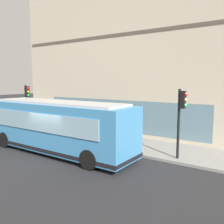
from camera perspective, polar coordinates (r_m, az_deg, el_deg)
The scene contains 10 objects.
ground at distance 14.34m, azimuth -13.20°, elevation -10.12°, with size 120.00×120.00×0.00m, color #262628.
sidewalk_curb at distance 17.52m, azimuth -2.23°, elevation -6.47°, with size 3.78×40.00×0.15m, color gray.
building_corner at distance 22.76m, azimuth 7.88°, elevation 13.99°, with size 9.35×20.08×13.86m.
city_bus_nearside at distance 14.75m, azimuth -12.79°, elevation -3.39°, with size 2.61×10.04×3.07m.
traffic_light_near_corner at distance 13.07m, azimuth 15.96°, elevation 0.34°, with size 0.32×0.49×3.69m.
traffic_light_down_block at distance 21.00m, azimuth -19.32°, elevation 2.89°, with size 0.32×0.49×3.77m.
fire_hydrant at distance 16.46m, azimuth -2.81°, elevation -5.82°, with size 0.35×0.35×0.74m.
pedestrian_walking_along_curb at distance 15.48m, azimuth 0.26°, elevation -4.46°, with size 0.32×0.32×1.64m.
pedestrian_near_hydrant at distance 18.50m, azimuth -3.27°, elevation -2.30°, with size 0.32×0.32×1.76m.
newspaper_vending_box at distance 18.21m, azimuth -7.69°, elevation -4.30°, with size 0.44×0.43×0.90m.
Camera 1 is at (-9.14, -10.20, 4.24)m, focal length 38.98 mm.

